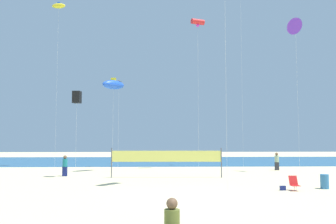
{
  "coord_description": "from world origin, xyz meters",
  "views": [
    {
      "loc": [
        -1.86,
        -19.07,
        3.22
      ],
      "look_at": [
        -0.96,
        10.17,
        5.44
      ],
      "focal_mm": 36.63,
      "sensor_mm": 36.0,
      "label": 1
    }
  ],
  "objects_px": {
    "volleyball_net": "(167,157)",
    "kite_blue_inflatable": "(113,85)",
    "trash_barrel": "(325,182)",
    "beach_handbag": "(283,188)",
    "kite_yellow_inflatable": "(59,6)",
    "kite_violet_delta": "(296,27)",
    "kite_black_diamond": "(119,83)",
    "kite_black_box": "(77,97)",
    "beachgoer_teal_shirt": "(65,165)",
    "kite_red_tube": "(198,22)",
    "folding_beach_chair": "(294,183)",
    "beachgoer_sage_shirt": "(277,161)"
  },
  "relations": [
    {
      "from": "kite_red_tube",
      "to": "kite_yellow_inflatable",
      "type": "height_order",
      "value": "kite_yellow_inflatable"
    },
    {
      "from": "kite_red_tube",
      "to": "kite_violet_delta",
      "type": "bearing_deg",
      "value": -22.01
    },
    {
      "from": "trash_barrel",
      "to": "beach_handbag",
      "type": "bearing_deg",
      "value": -169.32
    },
    {
      "from": "kite_red_tube",
      "to": "kite_blue_inflatable",
      "type": "bearing_deg",
      "value": -166.98
    },
    {
      "from": "beach_handbag",
      "to": "kite_black_box",
      "type": "height_order",
      "value": "kite_black_box"
    },
    {
      "from": "volleyball_net",
      "to": "kite_yellow_inflatable",
      "type": "height_order",
      "value": "kite_yellow_inflatable"
    },
    {
      "from": "kite_yellow_inflatable",
      "to": "kite_violet_delta",
      "type": "height_order",
      "value": "kite_yellow_inflatable"
    },
    {
      "from": "trash_barrel",
      "to": "kite_black_diamond",
      "type": "relative_size",
      "value": 0.09
    },
    {
      "from": "folding_beach_chair",
      "to": "trash_barrel",
      "type": "xyz_separation_m",
      "value": [
        2.22,
        0.64,
        -0.01
      ]
    },
    {
      "from": "volleyball_net",
      "to": "kite_black_box",
      "type": "height_order",
      "value": "kite_black_box"
    },
    {
      "from": "kite_red_tube",
      "to": "kite_yellow_inflatable",
      "type": "distance_m",
      "value": 16.1
    },
    {
      "from": "beachgoer_teal_shirt",
      "to": "kite_red_tube",
      "type": "relative_size",
      "value": 0.11
    },
    {
      "from": "beachgoer_sage_shirt",
      "to": "trash_barrel",
      "type": "distance_m",
      "value": 12.63
    },
    {
      "from": "beach_handbag",
      "to": "kite_yellow_inflatable",
      "type": "height_order",
      "value": "kite_yellow_inflatable"
    },
    {
      "from": "beach_handbag",
      "to": "kite_blue_inflatable",
      "type": "height_order",
      "value": "kite_blue_inflatable"
    },
    {
      "from": "beachgoer_sage_shirt",
      "to": "kite_blue_inflatable",
      "type": "distance_m",
      "value": 17.94
    },
    {
      "from": "volleyball_net",
      "to": "kite_blue_inflatable",
      "type": "height_order",
      "value": "kite_blue_inflatable"
    },
    {
      "from": "beach_handbag",
      "to": "kite_red_tube",
      "type": "height_order",
      "value": "kite_red_tube"
    },
    {
      "from": "beachgoer_teal_shirt",
      "to": "kite_violet_delta",
      "type": "relative_size",
      "value": 0.12
    },
    {
      "from": "beachgoer_teal_shirt",
      "to": "kite_yellow_inflatable",
      "type": "relative_size",
      "value": 0.09
    },
    {
      "from": "volleyball_net",
      "to": "kite_blue_inflatable",
      "type": "bearing_deg",
      "value": 134.97
    },
    {
      "from": "trash_barrel",
      "to": "kite_black_box",
      "type": "xyz_separation_m",
      "value": [
        -17.28,
        6.54,
        6.11
      ]
    },
    {
      "from": "trash_barrel",
      "to": "kite_yellow_inflatable",
      "type": "bearing_deg",
      "value": 142.78
    },
    {
      "from": "beachgoer_sage_shirt",
      "to": "kite_blue_inflatable",
      "type": "relative_size",
      "value": 0.19
    },
    {
      "from": "kite_black_box",
      "to": "kite_blue_inflatable",
      "type": "relative_size",
      "value": 0.78
    },
    {
      "from": "kite_blue_inflatable",
      "to": "kite_violet_delta",
      "type": "bearing_deg",
      "value": -5.37
    },
    {
      "from": "beachgoer_teal_shirt",
      "to": "beachgoer_sage_shirt",
      "type": "height_order",
      "value": "beachgoer_sage_shirt"
    },
    {
      "from": "beachgoer_teal_shirt",
      "to": "kite_yellow_inflatable",
      "type": "height_order",
      "value": "kite_yellow_inflatable"
    },
    {
      "from": "beachgoer_teal_shirt",
      "to": "kite_violet_delta",
      "type": "distance_m",
      "value": 24.69
    },
    {
      "from": "beachgoer_teal_shirt",
      "to": "trash_barrel",
      "type": "bearing_deg",
      "value": 8.14
    },
    {
      "from": "beachgoer_teal_shirt",
      "to": "kite_blue_inflatable",
      "type": "height_order",
      "value": "kite_blue_inflatable"
    },
    {
      "from": "trash_barrel",
      "to": "kite_black_box",
      "type": "distance_m",
      "value": 19.46
    },
    {
      "from": "folding_beach_chair",
      "to": "kite_blue_inflatable",
      "type": "distance_m",
      "value": 19.25
    },
    {
      "from": "volleyball_net",
      "to": "kite_yellow_inflatable",
      "type": "xyz_separation_m",
      "value": [
        -12.04,
        10.25,
        16.57
      ]
    },
    {
      "from": "folding_beach_chair",
      "to": "volleyball_net",
      "type": "bearing_deg",
      "value": 167.54
    },
    {
      "from": "trash_barrel",
      "to": "kite_black_box",
      "type": "relative_size",
      "value": 0.13
    },
    {
      "from": "folding_beach_chair",
      "to": "trash_barrel",
      "type": "bearing_deg",
      "value": 46.26
    },
    {
      "from": "kite_yellow_inflatable",
      "to": "kite_black_diamond",
      "type": "bearing_deg",
      "value": -5.07
    },
    {
      "from": "volleyball_net",
      "to": "kite_black_box",
      "type": "distance_m",
      "value": 8.88
    },
    {
      "from": "kite_yellow_inflatable",
      "to": "kite_blue_inflatable",
      "type": "relative_size",
      "value": 2.06
    },
    {
      "from": "kite_violet_delta",
      "to": "kite_blue_inflatable",
      "type": "bearing_deg",
      "value": 174.63
    },
    {
      "from": "beachgoer_sage_shirt",
      "to": "kite_violet_delta",
      "type": "distance_m",
      "value": 13.2
    },
    {
      "from": "beachgoer_teal_shirt",
      "to": "kite_violet_delta",
      "type": "xyz_separation_m",
      "value": [
        20.96,
        2.08,
        12.87
      ]
    },
    {
      "from": "kite_yellow_inflatable",
      "to": "beachgoer_sage_shirt",
      "type": "bearing_deg",
      "value": -10.02
    },
    {
      "from": "folding_beach_chair",
      "to": "kite_black_box",
      "type": "xyz_separation_m",
      "value": [
        -15.05,
        7.18,
        6.1
      ]
    },
    {
      "from": "kite_yellow_inflatable",
      "to": "beach_handbag",
      "type": "bearing_deg",
      "value": -42.11
    },
    {
      "from": "folding_beach_chair",
      "to": "kite_red_tube",
      "type": "xyz_separation_m",
      "value": [
        -4.19,
        14.07,
        14.91
      ]
    },
    {
      "from": "kite_red_tube",
      "to": "kite_violet_delta",
      "type": "xyz_separation_m",
      "value": [
        8.93,
        -3.61,
        -1.57
      ]
    },
    {
      "from": "beachgoer_sage_shirt",
      "to": "volleyball_net",
      "type": "relative_size",
      "value": 0.19
    },
    {
      "from": "volleyball_net",
      "to": "beachgoer_teal_shirt",
      "type": "bearing_deg",
      "value": 171.13
    }
  ]
}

